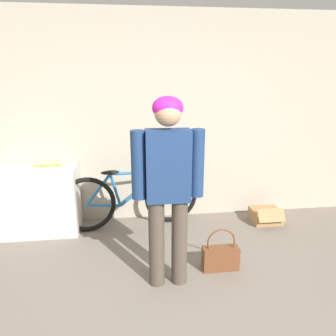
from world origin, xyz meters
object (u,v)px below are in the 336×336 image
person (168,179)px  bicycle (130,199)px  handbag (220,257)px  banana (48,165)px  cardboard_box (266,216)px

person → bicycle: 1.40m
person → handbag: 1.03m
bicycle → handbag: (0.86, -1.05, -0.23)m
banana → handbag: 2.24m
handbag → bicycle: bearing=129.1°
cardboard_box → handbag: bearing=-132.4°
banana → cardboard_box: 2.80m
person → cardboard_box: bearing=38.4°
bicycle → cardboard_box: size_ratio=4.62×
bicycle → cardboard_box: (1.74, -0.09, -0.28)m
handbag → cardboard_box: bearing=47.6°
bicycle → handbag: size_ratio=4.00×
person → bicycle: size_ratio=0.98×
person → cardboard_box: (1.42, 1.11, -0.92)m
bicycle → banana: 1.06m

